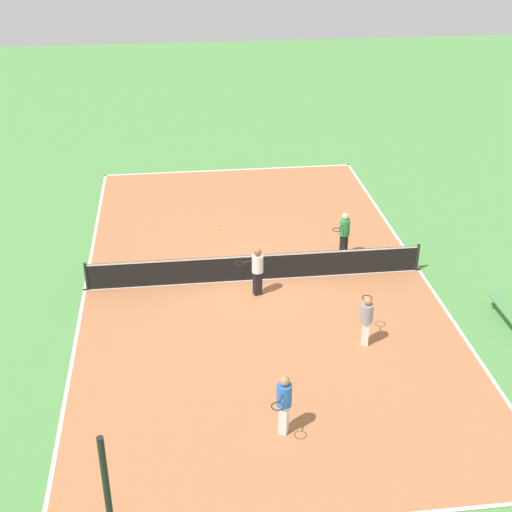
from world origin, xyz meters
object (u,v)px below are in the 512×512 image
object	(u,v)px
tennis_net	(256,266)
player_near_blue	(284,401)
player_near_white	(257,268)
player_far_green	(344,232)
player_baseline_gray	(366,318)
tennis_ball_far_baseline	(220,229)
bench	(506,311)
tennis_ball_left_sideline	(112,267)

from	to	relation	value
tennis_net	player_near_blue	world-z (taller)	player_near_blue
player_near_white	player_far_green	bearing A→B (deg)	-163.44
player_near_white	player_baseline_gray	size ratio (longest dim) A/B	1.07
player_near_blue	tennis_ball_far_baseline	world-z (taller)	player_near_blue
player_near_white	player_far_green	xyz separation A→B (m)	(-3.32, -2.24, 0.01)
player_near_blue	tennis_ball_far_baseline	distance (m)	11.44
tennis_ball_far_baseline	bench	bearing A→B (deg)	137.17
player_baseline_gray	player_far_green	distance (m)	5.37
tennis_ball_left_sideline	player_far_green	bearing A→B (deg)	179.14
player_baseline_gray	player_near_blue	world-z (taller)	player_near_blue
tennis_ball_far_baseline	player_far_green	bearing A→B (deg)	147.15
player_baseline_gray	tennis_ball_far_baseline	xyz separation A→B (m)	(3.52, -8.00, -0.83)
player_far_green	player_baseline_gray	bearing A→B (deg)	33.94
player_near_blue	player_near_white	bearing A→B (deg)	-158.40
player_near_white	tennis_ball_far_baseline	bearing A→B (deg)	-98.02
player_far_green	tennis_ball_left_sideline	world-z (taller)	player_far_green
tennis_net	player_near_white	xyz separation A→B (m)	(0.08, 0.95, 0.45)
tennis_net	player_baseline_gray	bearing A→B (deg)	122.99
bench	tennis_ball_far_baseline	distance (m)	10.90
bench	player_baseline_gray	world-z (taller)	player_baseline_gray
player_near_blue	player_far_green	distance (m)	9.39
tennis_net	tennis_ball_far_baseline	distance (m)	4.08
player_near_white	player_near_blue	distance (m)	6.48
player_baseline_gray	player_far_green	world-z (taller)	player_far_green
bench	player_far_green	xyz separation A→B (m)	(3.85, -4.74, 0.58)
tennis_net	player_baseline_gray	size ratio (longest dim) A/B	7.23
tennis_net	player_near_white	world-z (taller)	player_near_white
bench	tennis_net	bearing A→B (deg)	-115.93
tennis_ball_far_baseline	tennis_ball_left_sideline	xyz separation A→B (m)	(3.90, 2.55, 0.00)
player_near_blue	tennis_ball_left_sideline	xyz separation A→B (m)	(4.55, -8.84, -0.90)
bench	tennis_ball_left_sideline	bearing A→B (deg)	-112.23
tennis_net	tennis_ball_left_sideline	xyz separation A→B (m)	(4.79, -1.41, -0.46)
player_near_blue	player_baseline_gray	bearing A→B (deg)	162.74
tennis_net	player_near_blue	xyz separation A→B (m)	(0.24, 7.43, 0.45)
player_near_white	tennis_ball_far_baseline	distance (m)	5.06
tennis_net	player_baseline_gray	distance (m)	4.84
tennis_net	player_far_green	bearing A→B (deg)	-158.36
tennis_ball_far_baseline	tennis_ball_left_sideline	size ratio (longest dim) A/B	1.00
player_baseline_gray	tennis_net	bearing A→B (deg)	48.06
tennis_net	player_far_green	size ratio (longest dim) A/B	6.69
player_near_white	player_far_green	world-z (taller)	player_far_green
tennis_ball_far_baseline	player_baseline_gray	bearing A→B (deg)	113.75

